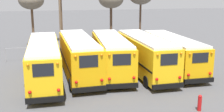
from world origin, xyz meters
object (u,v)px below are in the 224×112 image
school_bus_1 (78,55)px  school_bus_2 (111,54)px  bare_tree_1 (31,0)px  fire_hydrant (200,103)px  school_bus_4 (172,52)px  utility_pole (60,19)px  school_bus_3 (145,54)px  school_bus_0 (44,60)px

school_bus_1 → school_bus_2: (2.85, 0.05, -0.04)m
bare_tree_1 → fire_hydrant: bearing=-64.4°
school_bus_2 → fire_hydrant: bearing=-68.1°
school_bus_4 → utility_pole: size_ratio=1.35×
school_bus_3 → utility_pole: size_ratio=1.36×
school_bus_1 → utility_pole: size_ratio=1.40×
school_bus_1 → school_bus_3: 5.74m
school_bus_1 → school_bus_0: bearing=-160.1°
school_bus_1 → school_bus_3: (5.70, -0.69, -0.03)m
utility_pole → school_bus_0: bearing=-99.0°
school_bus_2 → fire_hydrant: school_bus_2 is taller
school_bus_1 → utility_pole: bearing=95.2°
school_bus_1 → school_bus_4: (8.55, -0.11, -0.14)m
school_bus_3 → school_bus_4: school_bus_3 is taller
school_bus_1 → fire_hydrant: bearing=-54.0°
school_bus_2 → school_bus_3: 2.94m
school_bus_3 → bare_tree_1: (-10.03, 14.25, 4.17)m
school_bus_0 → school_bus_2: size_ratio=1.09×
school_bus_1 → school_bus_4: size_ratio=1.04×
fire_hydrant → school_bus_4: bearing=76.4°
school_bus_0 → utility_pole: bearing=81.0°
school_bus_4 → fire_hydrant: 9.06m
school_bus_4 → utility_pole: bearing=131.1°
school_bus_1 → utility_pole: (-0.98, 10.82, 2.04)m
school_bus_1 → fire_hydrant: size_ratio=9.87×
school_bus_0 → bare_tree_1: bare_tree_1 is taller
school_bus_1 → bare_tree_1: bearing=107.7°
utility_pole → bare_tree_1: bearing=140.7°
school_bus_0 → school_bus_3: (8.55, 0.35, -0.01)m
school_bus_1 → fire_hydrant: school_bus_1 is taller
school_bus_2 → bare_tree_1: (-7.18, 13.52, 4.19)m
school_bus_0 → school_bus_2: bearing=10.7°
school_bus_1 → utility_pole: 11.06m
school_bus_4 → fire_hydrant: (-2.12, -8.74, -1.15)m
bare_tree_1 → school_bus_0: bearing=-84.2°
utility_pole → bare_tree_1: 4.81m
school_bus_1 → school_bus_2: school_bus_1 is taller
school_bus_1 → school_bus_2: bearing=0.9°
school_bus_1 → school_bus_3: school_bus_1 is taller
school_bus_0 → school_bus_3: bearing=2.3°
school_bus_2 → school_bus_4: (5.70, -0.16, -0.10)m
school_bus_4 → utility_pole: utility_pole is taller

